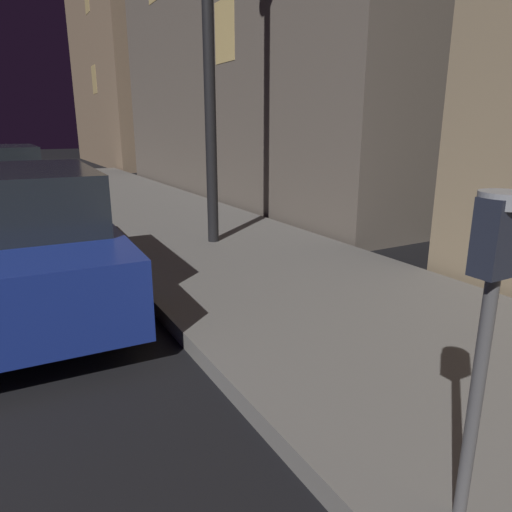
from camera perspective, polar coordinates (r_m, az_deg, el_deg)
name	(u,v)px	position (r m, az deg, el deg)	size (l,w,h in m)	color
sidewalk	(456,370)	(3.86, 23.35, -12.71)	(3.20, 36.00, 0.15)	slate
parking_meter	(493,283)	(2.01, 27.04, -3.02)	(0.19, 0.19, 1.45)	#59595B
car_blue	(10,237)	(5.44, -27.93, 2.04)	(2.25, 4.43, 1.43)	navy
building_far	(156,42)	(25.51, -12.23, 24.30)	(6.54, 10.16, 11.58)	#8C7259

